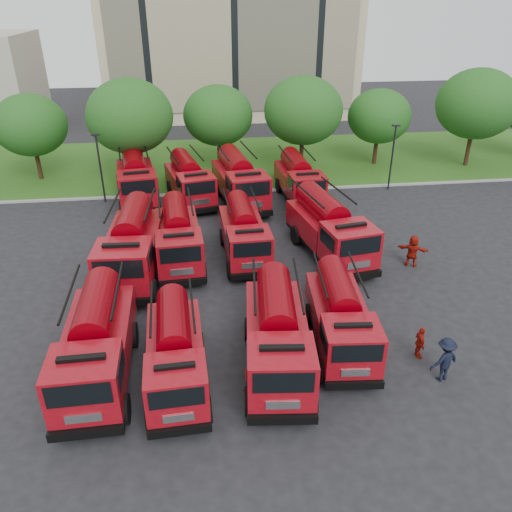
{
  "coord_description": "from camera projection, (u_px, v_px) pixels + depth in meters",
  "views": [
    {
      "loc": [
        -3.19,
        -18.85,
        13.85
      ],
      "look_at": [
        -0.33,
        3.77,
        1.8
      ],
      "focal_mm": 35.0,
      "sensor_mm": 36.0,
      "label": 1
    }
  ],
  "objects": [
    {
      "name": "ground",
      "position": [
        273.0,
        327.0,
        23.36
      ],
      "size": [
        140.0,
        140.0,
        0.0
      ],
      "primitive_type": "plane",
      "color": "black",
      "rests_on": "ground"
    },
    {
      "name": "lawn",
      "position": [
        229.0,
        161.0,
        46.14
      ],
      "size": [
        70.0,
        16.0,
        0.12
      ],
      "primitive_type": "cube",
      "color": "#275216",
      "rests_on": "ground"
    },
    {
      "name": "curb",
      "position": [
        237.0,
        192.0,
        39.03
      ],
      "size": [
        70.0,
        0.3,
        0.14
      ],
      "primitive_type": "cube",
      "color": "gray",
      "rests_on": "ground"
    },
    {
      "name": "apartment_building",
      "position": [
        229.0,
        6.0,
        59.8
      ],
      "size": [
        30.0,
        14.18,
        25.0
      ],
      "color": "beige",
      "rests_on": "ground"
    },
    {
      "name": "tree_1",
      "position": [
        30.0,
        125.0,
        39.63
      ],
      "size": [
        5.71,
        5.71,
        6.98
      ],
      "color": "#382314",
      "rests_on": "ground"
    },
    {
      "name": "tree_2",
      "position": [
        130.0,
        116.0,
        38.83
      ],
      "size": [
        6.72,
        6.72,
        8.22
      ],
      "color": "#382314",
      "rests_on": "ground"
    },
    {
      "name": "tree_3",
      "position": [
        218.0,
        116.0,
        42.11
      ],
      "size": [
        5.88,
        5.88,
        7.19
      ],
      "color": "#382314",
      "rests_on": "ground"
    },
    {
      "name": "tree_4",
      "position": [
        303.0,
        111.0,
        41.33
      ],
      "size": [
        6.55,
        6.55,
        8.01
      ],
      "color": "#382314",
      "rests_on": "ground"
    },
    {
      "name": "tree_5",
      "position": [
        379.0,
        116.0,
        43.39
      ],
      "size": [
        5.46,
        5.46,
        6.68
      ],
      "color": "#382314",
      "rests_on": "ground"
    },
    {
      "name": "tree_6",
      "position": [
        477.0,
        104.0,
        42.43
      ],
      "size": [
        6.89,
        6.89,
        8.42
      ],
      "color": "#382314",
      "rests_on": "ground"
    },
    {
      "name": "lamp_post_0",
      "position": [
        100.0,
        164.0,
        35.98
      ],
      "size": [
        0.6,
        0.25,
        5.11
      ],
      "color": "black",
      "rests_on": "ground"
    },
    {
      "name": "lamp_post_1",
      "position": [
        393.0,
        153.0,
        38.43
      ],
      "size": [
        0.6,
        0.25,
        5.11
      ],
      "color": "black",
      "rests_on": "ground"
    },
    {
      "name": "fire_truck_0",
      "position": [
        96.0,
        343.0,
        19.6
      ],
      "size": [
        2.79,
        7.34,
        3.32
      ],
      "rotation": [
        0.0,
        0.0,
        0.02
      ],
      "color": "black",
      "rests_on": "ground"
    },
    {
      "name": "fire_truck_1",
      "position": [
        175.0,
        352.0,
        19.44
      ],
      "size": [
        2.56,
        6.45,
        2.89
      ],
      "rotation": [
        0.0,
        0.0,
        0.04
      ],
      "color": "black",
      "rests_on": "ground"
    },
    {
      "name": "fire_truck_2",
      "position": [
        277.0,
        334.0,
        20.15
      ],
      "size": [
        3.21,
        7.37,
        3.26
      ],
      "rotation": [
        0.0,
        0.0,
        -0.1
      ],
      "color": "black",
      "rests_on": "ground"
    },
    {
      "name": "fire_truck_3",
      "position": [
        340.0,
        316.0,
        21.52
      ],
      "size": [
        2.85,
        6.7,
        2.97
      ],
      "rotation": [
        0.0,
        0.0,
        -0.09
      ],
      "color": "black",
      "rests_on": "ground"
    },
    {
      "name": "fire_truck_4",
      "position": [
        132.0,
        245.0,
        26.89
      ],
      "size": [
        3.24,
        8.04,
        3.6
      ],
      "rotation": [
        0.0,
        0.0,
        -0.05
      ],
      "color": "black",
      "rests_on": "ground"
    },
    {
      "name": "fire_truck_5",
      "position": [
        178.0,
        236.0,
        28.32
      ],
      "size": [
        2.94,
        7.2,
        3.21
      ],
      "rotation": [
        0.0,
        0.0,
        0.06
      ],
      "color": "black",
      "rests_on": "ground"
    },
    {
      "name": "fire_truck_6",
      "position": [
        244.0,
        232.0,
        28.92
      ],
      "size": [
        2.66,
        6.84,
        3.08
      ],
      "rotation": [
        0.0,
        0.0,
        0.03
      ],
      "color": "black",
      "rests_on": "ground"
    },
    {
      "name": "fire_truck_7",
      "position": [
        329.0,
        228.0,
        28.93
      ],
      "size": [
        3.92,
        8.05,
        3.51
      ],
      "rotation": [
        0.0,
        0.0,
        0.17
      ],
      "color": "black",
      "rests_on": "ground"
    },
    {
      "name": "fire_truck_8",
      "position": [
        136.0,
        179.0,
        36.73
      ],
      "size": [
        3.66,
        7.92,
        3.47
      ],
      "rotation": [
        0.0,
        0.0,
        0.14
      ],
      "color": "black",
      "rests_on": "ground"
    },
    {
      "name": "fire_truck_9",
      "position": [
        189.0,
        180.0,
        36.76
      ],
      "size": [
        3.92,
        7.49,
        3.25
      ],
      "rotation": [
        0.0,
        0.0,
        0.22
      ],
      "color": "black",
      "rests_on": "ground"
    },
    {
      "name": "fire_truck_10",
      "position": [
        239.0,
        180.0,
        36.29
      ],
      "size": [
        3.78,
        8.16,
        3.58
      ],
      "rotation": [
        0.0,
        0.0,
        0.14
      ],
      "color": "black",
      "rests_on": "ground"
    },
    {
      "name": "fire_truck_11",
      "position": [
        299.0,
        179.0,
        37.08
      ],
      "size": [
        2.82,
        7.14,
        3.2
      ],
      "rotation": [
        0.0,
        0.0,
        0.04
      ],
      "color": "black",
      "rests_on": "ground"
    },
    {
      "name": "firefighter_0",
      "position": [
        332.0,
        380.0,
        20.14
      ],
      "size": [
        0.85,
        0.73,
        1.96
      ],
      "primitive_type": "imported",
      "rotation": [
        0.0,
        0.0,
        0.33
      ],
      "color": "#99150B",
      "rests_on": "ground"
    },
    {
      "name": "firefighter_1",
      "position": [
        254.0,
        394.0,
        19.45
      ],
      "size": [
        1.02,
        0.92,
        1.85
      ],
      "primitive_type": "imported",
      "rotation": [
        0.0,
        0.0,
        -0.61
      ],
      "color": "#99150B",
      "rests_on": "ground"
    },
    {
      "name": "firefighter_2",
      "position": [
        417.0,
        357.0,
        21.44
      ],
      "size": [
        0.58,
        0.92,
        1.49
      ],
      "primitive_type": "imported",
      "rotation": [
        0.0,
        0.0,
        1.48
      ],
      "color": "#99150B",
      "rests_on": "ground"
    },
    {
      "name": "firefighter_3",
      "position": [
        440.0,
        379.0,
        20.22
      ],
      "size": [
        1.41,
        1.0,
        1.97
      ],
      "primitive_type": "imported",
      "rotation": [
        0.0,
        0.0,
        3.44
      ],
      "color": "black",
      "rests_on": "ground"
    },
    {
      "name": "firefighter_4",
      "position": [
        136.0,
        302.0,
        25.26
      ],
      "size": [
        0.81,
        0.92,
        1.57
      ],
      "primitive_type": "imported",
      "rotation": [
        0.0,
        0.0,
        2.08
      ],
      "color": "black",
      "rests_on": "ground"
    },
    {
      "name": "firefighter_5",
      "position": [
        410.0,
        265.0,
        28.62
      ],
      "size": [
        1.89,
        1.48,
        1.87
      ],
      "primitive_type": "imported",
      "rotation": [
        0.0,
        0.0,
        2.65
      ],
      "color": "#99150B",
      "rests_on": "ground"
    }
  ]
}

